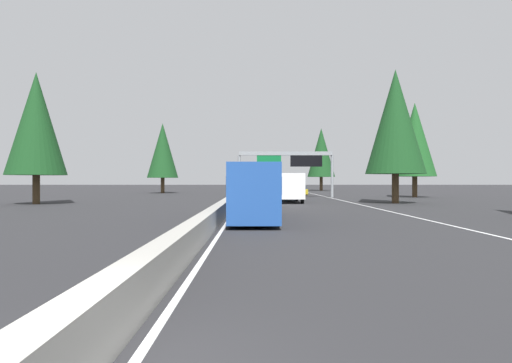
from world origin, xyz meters
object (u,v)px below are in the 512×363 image
at_px(conifer_right_near, 395,122).
at_px(bus_mid_left, 254,190).
at_px(sign_gantry_overhead, 287,161).
at_px(sedan_mid_center, 301,191).
at_px(conifer_left_mid, 163,151).
at_px(conifer_right_mid, 415,140).
at_px(sedan_distant_a, 267,186).
at_px(box_truck_far_left, 289,187).
at_px(minivan_near_center, 281,185).
at_px(conifer_left_near, 36,124).
at_px(oncoming_near, 234,188).
at_px(conifer_right_far, 321,153).
at_px(sedan_mid_right, 254,190).

bearing_deg(conifer_right_near, bus_mid_left, 141.79).
bearing_deg(conifer_right_near, sign_gantry_overhead, 32.89).
bearing_deg(sedan_mid_center, conifer_left_mid, 67.20).
distance_m(conifer_right_near, conifer_right_mid, 17.10).
relative_size(sign_gantry_overhead, sedan_distant_a, 2.88).
bearing_deg(sign_gantry_overhead, sedan_mid_center, -16.05).
bearing_deg(sedan_mid_center, box_truck_far_left, 171.02).
xyz_separation_m(minivan_near_center, conifer_left_near, (-77.75, 28.04, 6.71)).
height_order(sign_gantry_overhead, minivan_near_center, sign_gantry_overhead).
xyz_separation_m(sign_gantry_overhead, oncoming_near, (36.61, 8.80, -4.16)).
relative_size(sign_gantry_overhead, conifer_right_far, 0.92).
bearing_deg(sedan_distant_a, minivan_near_center, -100.09).
xyz_separation_m(box_truck_far_left, sedan_mid_right, (28.69, 3.76, -0.93)).
distance_m(sedan_mid_right, conifer_left_mid, 17.92).
bearing_deg(oncoming_near, bus_mid_left, 3.70).
bearing_deg(bus_mid_left, conifer_right_near, -38.21).
height_order(sign_gantry_overhead, oncoming_near, sign_gantry_overhead).
bearing_deg(sedan_mid_center, oncoming_near, 23.51).
bearing_deg(sedan_mid_right, bus_mid_left, -179.87).
bearing_deg(sedan_distant_a, oncoming_near, 162.62).
bearing_deg(box_truck_far_left, sedan_mid_right, 7.47).
xyz_separation_m(sign_gantry_overhead, conifer_left_mid, (19.74, 20.63, 2.71)).
xyz_separation_m(box_truck_far_left, oncoming_near, (49.05, 8.11, -0.93)).
xyz_separation_m(minivan_near_center, oncoming_near, (-25.01, 11.70, -0.27)).
bearing_deg(bus_mid_left, conifer_left_near, 51.79).
relative_size(sedan_mid_center, oncoming_near, 1.00).
xyz_separation_m(sedan_mid_center, conifer_left_mid, (9.87, 23.47, 6.86)).
bearing_deg(sedan_mid_center, conifer_right_mid, -123.20).
xyz_separation_m(box_truck_far_left, sedan_mid_center, (22.30, -3.52, -0.93)).
height_order(sedan_mid_right, conifer_left_near, conifer_left_near).
bearing_deg(conifer_left_mid, oncoming_near, -35.04).
xyz_separation_m(minivan_near_center, sedan_distant_a, (0.65, 3.67, -0.27)).
relative_size(minivan_near_center, conifer_right_mid, 0.39).
relative_size(conifer_right_far, conifer_left_near, 1.09).
bearing_deg(sign_gantry_overhead, bus_mid_left, 172.41).
height_order(bus_mid_left, sedan_mid_right, bus_mid_left).
bearing_deg(sedan_distant_a, conifer_left_near, 162.73).
height_order(conifer_right_near, conifer_right_mid, conifer_right_near).
xyz_separation_m(conifer_right_mid, conifer_left_mid, (19.22, 37.76, -0.15)).
height_order(minivan_near_center, conifer_left_near, conifer_left_near).
relative_size(bus_mid_left, minivan_near_center, 2.30).
bearing_deg(bus_mid_left, sedan_distant_a, -2.16).
relative_size(sedan_mid_center, conifer_left_mid, 0.35).
height_order(conifer_left_near, conifer_left_mid, conifer_left_near).
relative_size(bus_mid_left, box_truck_far_left, 1.35).
height_order(sedan_mid_right, conifer_left_mid, conifer_left_mid).
bearing_deg(oncoming_near, sedan_mid_center, 23.51).
height_order(box_truck_far_left, oncoming_near, box_truck_far_left).
bearing_deg(bus_mid_left, oncoming_near, 3.70).
relative_size(sedan_mid_center, conifer_left_near, 0.35).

